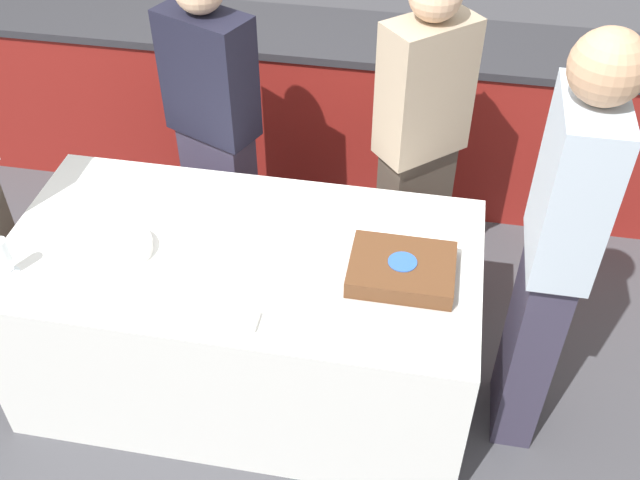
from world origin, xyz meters
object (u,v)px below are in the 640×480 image
Objects in this scene: cake at (402,270)px; person_standing_back at (215,131)px; person_cutting_cake at (419,146)px; person_seated_right at (554,254)px; plate_stack at (122,247)px; wine_glass at (3,252)px.

cake is 0.27× the size of person_standing_back.
person_cutting_cake is at bearing 90.00° from cake.
person_standing_back is (-1.44, 0.69, -0.11)m from person_seated_right.
plate_stack is (-1.06, -0.05, -0.01)m from cake.
wine_glass is at bearing -170.46° from cake.
wine_glass reaches higher than cake.
person_cutting_cake reaches higher than person_standing_back.
person_standing_back reaches higher than cake.
plate_stack is at bearing -86.72° from person_seated_right.
plate_stack is at bearing 27.02° from wine_glass.
wine_glass is 1.72m from person_cutting_cake.
cake is at bearing 2.91° from plate_stack.
plate_stack is 0.14× the size of person_cutting_cake.
wine_glass is 1.09m from person_standing_back.
cake is at bearing -85.98° from person_seated_right.
person_cutting_cake is (0.00, 0.73, 0.05)m from cake.
cake is 1.06m from plate_stack.
person_seated_right is (0.52, 0.04, 0.13)m from cake.
person_standing_back is (0.14, 0.78, 0.03)m from plate_stack.
plate_stack is at bearing 103.34° from person_standing_back.
person_standing_back reaches higher than plate_stack.
person_seated_right is 1.12× the size of person_standing_back.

